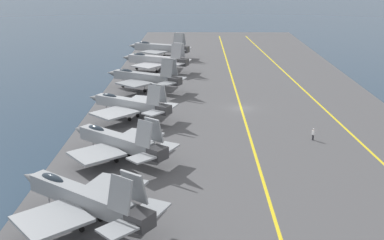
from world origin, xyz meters
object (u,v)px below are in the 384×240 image
parked_jet_fifth (144,77)px  parked_jet_sixth (155,60)px  parked_jet_second (83,198)px  parked_jet_third (118,141)px  parked_jet_seventh (159,48)px  parked_jet_fourth (130,104)px  crew_white_vest (313,134)px

parked_jet_fifth → parked_jet_sixth: 17.49m
parked_jet_second → parked_jet_third: 16.18m
parked_jet_third → parked_jet_sixth: 51.75m
parked_jet_second → parked_jet_sixth: (67.90, -1.03, -0.05)m
parked_jet_second → parked_jet_seventh: 85.23m
parked_jet_third → parked_jet_seventh: bearing=0.1°
parked_jet_fourth → parked_jet_third: bearing=-177.3°
parked_jet_seventh → parked_jet_second: bearing=179.7°
parked_jet_fourth → parked_jet_seventh: bearing=-0.7°
parked_jet_third → crew_white_vest: size_ratio=8.72×
parked_jet_fourth → parked_jet_seventh: (52.66, -0.60, 0.22)m
parked_jet_fourth → parked_jet_fifth: parked_jet_fifth is taller
parked_jet_third → parked_jet_fifth: size_ratio=0.91×
parked_jet_third → parked_jet_sixth: size_ratio=0.90×
parked_jet_third → parked_jet_fourth: bearing=2.7°
parked_jet_third → crew_white_vest: 26.93m
parked_jet_second → parked_jet_sixth: parked_jet_sixth is taller
parked_jet_fourth → parked_jet_fifth: bearing=-1.4°
parked_jet_second → parked_jet_sixth: size_ratio=0.97×
parked_jet_second → parked_jet_fifth: bearing=-0.4°
parked_jet_seventh → parked_jet_fifth: bearing=179.7°
parked_jet_sixth → crew_white_vest: parked_jet_sixth is taller
parked_jet_fourth → parked_jet_sixth: bearing=-1.8°
parked_jet_second → parked_jet_seventh: size_ratio=0.93×
crew_white_vest → parked_jet_sixth: bearing=29.8°
crew_white_vest → parked_jet_second: bearing=130.8°
parked_jet_sixth → crew_white_vest: 51.72m
parked_jet_second → crew_white_vest: size_ratio=9.35×
parked_jet_fifth → parked_jet_seventh: bearing=-0.3°
parked_jet_second → parked_jet_third: (16.16, -0.68, -0.43)m
parked_jet_fifth → parked_jet_sixth: size_ratio=1.00×
parked_jet_sixth → crew_white_vest: (-44.87, -25.66, -1.71)m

